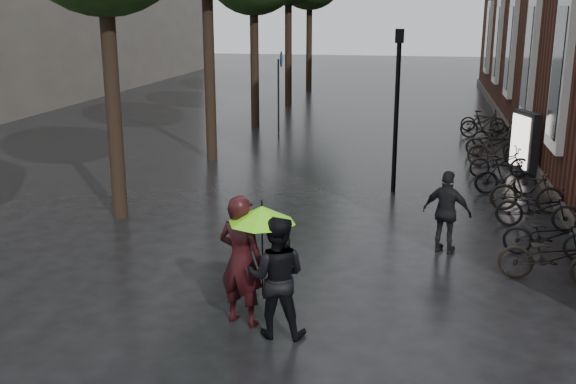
% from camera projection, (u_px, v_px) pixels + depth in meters
% --- Properties ---
extents(person_burgundy, '(0.81, 0.65, 1.94)m').
position_uv_depth(person_burgundy, '(241.00, 260.00, 9.63)').
color(person_burgundy, black).
rests_on(person_burgundy, ground).
extents(person_black, '(0.88, 0.70, 1.74)m').
position_uv_depth(person_black, '(277.00, 277.00, 9.30)').
color(person_black, black).
rests_on(person_black, ground).
extents(lime_umbrella, '(0.96, 0.96, 1.42)m').
position_uv_depth(lime_umbrella, '(262.00, 214.00, 9.32)').
color(lime_umbrella, black).
rests_on(lime_umbrella, ground).
extents(pedestrian_walking, '(1.00, 0.67, 1.57)m').
position_uv_depth(pedestrian_walking, '(447.00, 212.00, 12.53)').
color(pedestrian_walking, black).
rests_on(pedestrian_walking, ground).
extents(parked_bicycles, '(2.06, 15.27, 1.03)m').
position_uv_depth(parked_bicycles, '(506.00, 163.00, 17.93)').
color(parked_bicycles, black).
rests_on(parked_bicycles, ground).
extents(ad_lightbox, '(0.27, 1.16, 1.74)m').
position_uv_depth(ad_lightbox, '(524.00, 143.00, 18.42)').
color(ad_lightbox, black).
rests_on(ad_lightbox, ground).
extents(lamp_post, '(0.20, 0.20, 3.98)m').
position_uv_depth(lamp_post, '(397.00, 95.00, 16.23)').
color(lamp_post, black).
rests_on(lamp_post, ground).
extents(cycle_sign, '(0.16, 0.54, 2.97)m').
position_uv_depth(cycle_sign, '(280.00, 80.00, 23.94)').
color(cycle_sign, '#262628').
rests_on(cycle_sign, ground).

